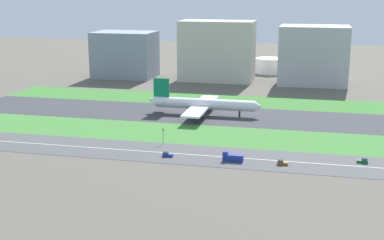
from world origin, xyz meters
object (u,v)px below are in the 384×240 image
at_px(airliner, 202,104).
at_px(terminal_building, 125,54).
at_px(car_1, 282,163).
at_px(traffic_light, 163,135).
at_px(car_3, 167,155).
at_px(car_2, 363,161).
at_px(truck_0, 232,158).
at_px(office_tower, 314,55).
at_px(hangar_building, 217,51).
at_px(fuel_tank_west, 269,66).

height_order(airliner, terminal_building, terminal_building).
distance_m(car_1, traffic_light, 57.82).
bearing_deg(car_3, car_2, -172.86).
bearing_deg(car_2, airliner, 140.20).
xyz_separation_m(car_1, terminal_building, (-135.99, 192.00, 16.83)).
relative_size(truck_0, car_1, 1.91).
distance_m(car_3, truck_0, 27.74).
height_order(airliner, truck_0, airliner).
distance_m(airliner, traffic_light, 60.26).
bearing_deg(office_tower, car_1, -92.70).
xyz_separation_m(airliner, truck_0, (29.52, -78.00, -4.56)).
bearing_deg(office_tower, hangar_building, 180.00).
height_order(traffic_light, fuel_tank_west, fuel_tank_west).
distance_m(terminal_building, fuel_tank_west, 119.02).
xyz_separation_m(truck_0, terminal_building, (-115.84, 192.00, 16.08)).
bearing_deg(terminal_building, fuel_tank_west, 22.33).
relative_size(car_1, office_tower, 0.09).
bearing_deg(car_3, office_tower, -106.52).
relative_size(car_2, fuel_tank_west, 0.18).
relative_size(airliner, terminal_building, 1.39).
distance_m(car_1, office_tower, 193.28).
bearing_deg(car_3, airliner, -88.68).
bearing_deg(car_1, fuel_tank_west, -83.64).
height_order(truck_0, car_1, truck_0).
distance_m(car_1, terminal_building, 235.88).
xyz_separation_m(airliner, car_1, (49.68, -78.00, -5.31)).
distance_m(car_2, office_tower, 184.55).
distance_m(traffic_light, terminal_building, 192.47).
bearing_deg(truck_0, car_1, -180.00).
bearing_deg(airliner, terminal_building, 127.13).
bearing_deg(office_tower, car_3, -106.52).
distance_m(terminal_building, office_tower, 145.10).
relative_size(airliner, car_1, 14.77).
bearing_deg(car_3, terminal_building, -65.35).
relative_size(car_3, fuel_tank_west, 0.18).
distance_m(car_1, fuel_tank_west, 238.53).
bearing_deg(terminal_building, truck_0, -58.90).
height_order(truck_0, hangar_building, hangar_building).
bearing_deg(hangar_building, car_1, -72.01).
relative_size(traffic_light, office_tower, 0.15).
bearing_deg(truck_0, office_tower, -98.65).
relative_size(terminal_building, office_tower, 0.95).
xyz_separation_m(airliner, traffic_light, (-5.17, -60.01, -1.94)).
relative_size(hangar_building, office_tower, 1.13).
bearing_deg(fuel_tank_west, car_1, -83.64).
height_order(terminal_building, hangar_building, hangar_building).
xyz_separation_m(car_1, office_tower, (9.06, 192.00, 20.30)).
distance_m(truck_0, terminal_building, 224.81).
distance_m(hangar_building, office_tower, 71.42).
height_order(car_1, hangar_building, hangar_building).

